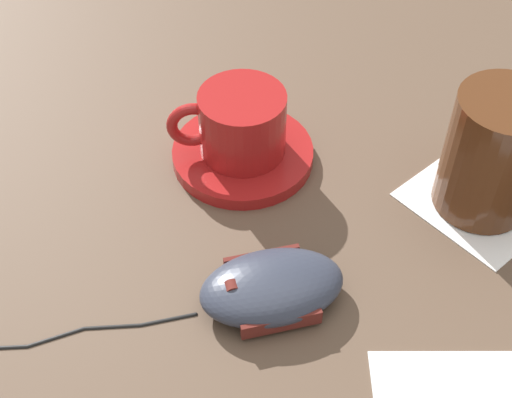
% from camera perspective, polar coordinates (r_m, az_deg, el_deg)
% --- Properties ---
extents(ground_plane, '(3.00, 3.00, 0.00)m').
position_cam_1_polar(ground_plane, '(0.58, 4.26, -5.21)').
color(ground_plane, brown).
extents(saucer, '(0.13, 0.13, 0.01)m').
position_cam_1_polar(saucer, '(0.66, -1.06, 3.62)').
color(saucer, maroon).
rests_on(saucer, ground).
extents(coffee_cup, '(0.10, 0.08, 0.06)m').
position_cam_1_polar(coffee_cup, '(0.64, -1.31, 6.06)').
color(coffee_cup, maroon).
rests_on(coffee_cup, saucer).
extents(computer_mouse, '(0.13, 0.12, 0.03)m').
position_cam_1_polar(computer_mouse, '(0.55, 1.27, -7.06)').
color(computer_mouse, '#2D3342').
rests_on(computer_mouse, ground).
extents(mouse_cable, '(0.18, 0.11, 0.00)m').
position_cam_1_polar(mouse_cable, '(0.56, -15.73, -10.55)').
color(mouse_cable, black).
rests_on(mouse_cable, ground).
extents(napkin_under_glass, '(0.15, 0.15, 0.00)m').
position_cam_1_polar(napkin_under_glass, '(0.66, 17.59, 0.03)').
color(napkin_under_glass, white).
rests_on(napkin_under_glass, ground).
extents(drinking_glass, '(0.08, 0.08, 0.11)m').
position_cam_1_polar(drinking_glass, '(0.62, 18.48, 3.44)').
color(drinking_glass, '#4C2814').
rests_on(drinking_glass, napkin_under_glass).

